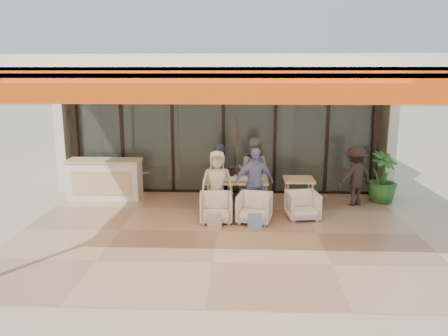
% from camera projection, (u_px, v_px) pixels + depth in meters
% --- Properties ---
extents(ground, '(70.00, 70.00, 0.00)m').
position_uv_depth(ground, '(217.00, 232.00, 8.87)').
color(ground, '#C6B293').
rests_on(ground, ground).
extents(terrace_floor, '(8.00, 6.00, 0.01)m').
position_uv_depth(terrace_floor, '(217.00, 232.00, 8.87)').
color(terrace_floor, tan).
rests_on(terrace_floor, ground).
extents(terrace_structure, '(8.00, 6.00, 3.40)m').
position_uv_depth(terrace_structure, '(216.00, 69.00, 7.93)').
color(terrace_structure, silver).
rests_on(terrace_structure, ground).
extents(glass_storefront, '(8.08, 0.10, 3.20)m').
position_uv_depth(glass_storefront, '(224.00, 134.00, 11.46)').
color(glass_storefront, '#9EADA3').
rests_on(glass_storefront, ground).
extents(interior_block, '(9.05, 3.62, 3.52)m').
position_uv_depth(interior_block, '(227.00, 104.00, 13.59)').
color(interior_block, silver).
rests_on(interior_block, ground).
extents(host_counter, '(1.85, 0.65, 1.04)m').
position_uv_depth(host_counter, '(105.00, 179.00, 11.12)').
color(host_counter, silver).
rests_on(host_counter, ground).
extents(dining_table, '(1.50, 0.90, 0.93)m').
position_uv_depth(dining_table, '(236.00, 181.00, 10.28)').
color(dining_table, tan).
rests_on(dining_table, ground).
extents(chair_far_left, '(0.67, 0.63, 0.66)m').
position_uv_depth(chair_far_left, '(220.00, 185.00, 11.29)').
color(chair_far_left, white).
rests_on(chair_far_left, ground).
extents(chair_far_right, '(0.73, 0.69, 0.70)m').
position_uv_depth(chair_far_right, '(253.00, 185.00, 11.25)').
color(chair_far_right, white).
rests_on(chair_far_right, ground).
extents(chair_near_left, '(0.73, 0.69, 0.70)m').
position_uv_depth(chair_near_left, '(216.00, 206.00, 9.43)').
color(chair_near_left, white).
rests_on(chair_near_left, ground).
extents(chair_near_right, '(0.82, 0.78, 0.72)m').
position_uv_depth(chair_near_right, '(255.00, 207.00, 9.40)').
color(chair_near_right, white).
rests_on(chair_near_right, ground).
extents(diner_navy, '(0.58, 0.40, 1.52)m').
position_uv_depth(diner_navy, '(219.00, 174.00, 10.71)').
color(diner_navy, '#171E34').
rests_on(diner_navy, ground).
extents(diner_grey, '(0.97, 0.86, 1.66)m').
position_uv_depth(diner_grey, '(253.00, 171.00, 10.67)').
color(diner_grey, slate).
rests_on(diner_grey, ground).
extents(diner_cream, '(0.78, 0.55, 1.49)m').
position_uv_depth(diner_cream, '(217.00, 183.00, 9.84)').
color(diner_cream, beige).
rests_on(diner_cream, ground).
extents(diner_periwinkle, '(0.99, 0.65, 1.56)m').
position_uv_depth(diner_periwinkle, '(254.00, 182.00, 9.80)').
color(diner_periwinkle, '#7781C6').
rests_on(diner_periwinkle, ground).
extents(tote_bag_cream, '(0.30, 0.10, 0.34)m').
position_uv_depth(tote_bag_cream, '(215.00, 220.00, 9.08)').
color(tote_bag_cream, silver).
rests_on(tote_bag_cream, ground).
extents(tote_bag_blue, '(0.30, 0.10, 0.34)m').
position_uv_depth(tote_bag_blue, '(255.00, 221.00, 9.05)').
color(tote_bag_blue, '#99BFD8').
rests_on(tote_bag_blue, ground).
extents(side_table, '(0.70, 0.70, 0.74)m').
position_uv_depth(side_table, '(299.00, 183.00, 10.30)').
color(side_table, tan).
rests_on(side_table, ground).
extents(side_chair, '(0.75, 0.72, 0.69)m').
position_uv_depth(side_chair, '(303.00, 204.00, 9.63)').
color(side_chair, white).
rests_on(side_chair, ground).
extents(standing_woman, '(1.10, 0.91, 1.47)m').
position_uv_depth(standing_woman, '(355.00, 176.00, 10.52)').
color(standing_woman, black).
rests_on(standing_woman, ground).
extents(potted_palm, '(1.00, 1.00, 1.29)m').
position_uv_depth(potted_palm, '(382.00, 178.00, 10.80)').
color(potted_palm, '#1E5919').
rests_on(potted_palm, ground).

